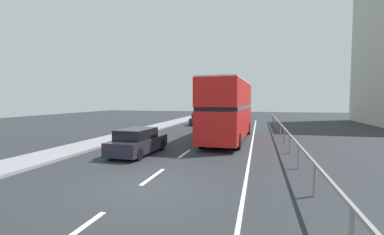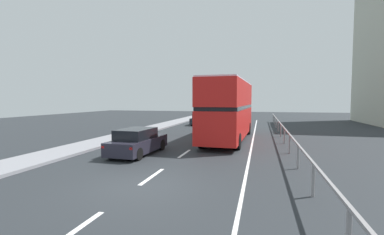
# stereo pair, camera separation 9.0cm
# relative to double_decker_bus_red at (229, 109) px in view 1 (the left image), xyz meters

# --- Properties ---
(ground_plane) EXTENTS (73.66, 120.00, 0.10)m
(ground_plane) POSITION_rel_double_decker_bus_red_xyz_m (-1.80, -11.42, -2.38)
(ground_plane) COLOR #262A2E
(lane_paint_markings) EXTENTS (3.68, 46.00, 0.01)m
(lane_paint_markings) POSITION_rel_double_decker_bus_red_xyz_m (0.32, -2.77, -2.33)
(lane_paint_markings) COLOR silver
(lane_paint_markings) RESTS_ON ground
(bridge_side_railing) EXTENTS (0.10, 42.00, 1.07)m
(bridge_side_railing) POSITION_rel_double_decker_bus_red_xyz_m (3.87, -2.42, -1.46)
(bridge_side_railing) COLOR gray
(bridge_side_railing) RESTS_ON ground
(double_decker_bus_red) EXTENTS (2.90, 10.63, 4.36)m
(double_decker_bus_red) POSITION_rel_double_decker_bus_red_xyz_m (0.00, 0.00, 0.00)
(double_decker_bus_red) COLOR red
(double_decker_bus_red) RESTS_ON ground
(hatchback_car_near) EXTENTS (1.91, 4.36, 1.42)m
(hatchback_car_near) POSITION_rel_double_decker_bus_red_xyz_m (-4.24, -6.42, -1.65)
(hatchback_car_near) COLOR #252330
(hatchback_car_near) RESTS_ON ground
(sedan_car_ahead) EXTENTS (1.89, 4.35, 1.36)m
(sedan_car_ahead) POSITION_rel_double_decker_bus_red_xyz_m (-4.56, 11.65, -1.67)
(sedan_car_ahead) COLOR #1C242C
(sedan_car_ahead) RESTS_ON ground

